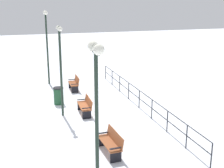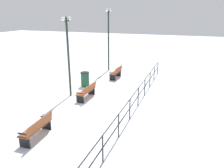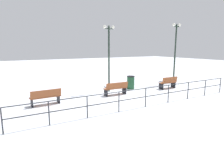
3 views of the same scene
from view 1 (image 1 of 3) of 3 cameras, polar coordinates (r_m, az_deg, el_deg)
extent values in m
plane|color=white|center=(16.55, -4.66, -5.47)|extent=(80.00, 80.00, 0.00)
cube|color=brown|center=(20.69, -7.16, 0.09)|extent=(0.53, 1.47, 0.04)
cube|color=brown|center=(20.66, -6.49, 0.79)|extent=(0.14, 1.46, 0.45)
cube|color=black|center=(21.35, -7.41, -0.08)|extent=(0.45, 0.06, 0.46)
cube|color=black|center=(20.15, -6.86, -1.00)|extent=(0.45, 0.06, 0.46)
cube|color=black|center=(21.26, -7.49, 0.83)|extent=(0.45, 0.08, 0.04)
cube|color=black|center=(20.05, -6.95, -0.04)|extent=(0.45, 0.08, 0.04)
cube|color=brown|center=(16.36, -5.19, -4.02)|extent=(0.53, 1.64, 0.04)
cube|color=brown|center=(16.34, -4.34, -3.21)|extent=(0.14, 1.63, 0.41)
cube|color=black|center=(17.10, -5.63, -3.98)|extent=(0.45, 0.06, 0.46)
cube|color=black|center=(15.78, -4.67, -5.64)|extent=(0.45, 0.06, 0.46)
cube|color=black|center=(16.99, -5.72, -2.87)|extent=(0.45, 0.08, 0.04)
cube|color=black|center=(15.66, -4.77, -4.45)|extent=(0.45, 0.08, 0.04)
cube|color=brown|center=(12.28, -0.52, -10.81)|extent=(0.57, 1.68, 0.04)
cube|color=brown|center=(12.26, 0.57, -9.67)|extent=(0.19, 1.66, 0.43)
cube|color=black|center=(13.00, -1.61, -10.38)|extent=(0.44, 0.07, 0.45)
cube|color=black|center=(11.78, 0.70, -13.27)|extent=(0.44, 0.07, 0.45)
cube|color=black|center=(12.84, -1.71, -9.00)|extent=(0.44, 0.09, 0.04)
cube|color=black|center=(11.61, 0.61, -11.78)|extent=(0.44, 0.09, 0.04)
cylinder|color=#1E2D23|center=(22.19, -11.83, 6.29)|extent=(0.12, 0.12, 4.99)
cylinder|color=#1E2D23|center=(21.95, -12.18, 12.42)|extent=(0.07, 0.67, 0.07)
sphere|color=white|center=(22.28, -12.28, 12.76)|extent=(0.26, 0.26, 0.26)
sphere|color=white|center=(21.61, -12.11, 12.70)|extent=(0.26, 0.26, 0.26)
cone|color=#1E2D23|center=(21.94, -12.20, 12.89)|extent=(0.17, 0.17, 0.12)
cylinder|color=#1E2D23|center=(15.81, -9.38, 1.96)|extent=(0.12, 0.12, 4.52)
cylinder|color=#1E2D23|center=(15.47, -9.72, 9.70)|extent=(0.07, 0.65, 0.07)
sphere|color=white|center=(15.77, -9.90, 10.18)|extent=(0.23, 0.23, 0.23)
sphere|color=white|center=(15.14, -9.57, 9.98)|extent=(0.23, 0.23, 0.23)
cone|color=#1E2D23|center=(15.45, -9.75, 10.37)|extent=(0.17, 0.17, 0.12)
cylinder|color=#1E2D23|center=(9.04, -2.81, -7.97)|extent=(0.11, 0.11, 4.58)
cylinder|color=#1E2D23|center=(8.42, -3.01, 5.73)|extent=(0.07, 0.64, 0.07)
sphere|color=white|center=(8.71, -3.54, 6.97)|extent=(0.31, 0.31, 0.31)
sphere|color=white|center=(8.10, -2.46, 6.35)|extent=(0.31, 0.31, 0.31)
cone|color=#1E2D23|center=(8.40, -3.02, 6.94)|extent=(0.16, 0.16, 0.12)
cylinder|color=#26282D|center=(23.38, -1.21, 2.11)|extent=(0.05, 0.05, 1.02)
cylinder|color=#26282D|center=(21.81, 0.02, 1.14)|extent=(0.05, 0.05, 1.02)
cylinder|color=#26282D|center=(20.26, 1.44, 0.01)|extent=(0.05, 0.05, 1.02)
cylinder|color=#26282D|center=(18.72, 3.09, -1.29)|extent=(0.05, 0.05, 1.02)
cylinder|color=#26282D|center=(17.22, 5.04, -2.83)|extent=(0.05, 0.05, 1.02)
cylinder|color=#26282D|center=(15.76, 7.36, -4.65)|extent=(0.05, 0.05, 1.02)
cylinder|color=#26282D|center=(14.34, 10.16, -6.83)|extent=(0.05, 0.05, 1.02)
cylinder|color=#26282D|center=(13.00, 13.59, -9.45)|extent=(0.05, 0.05, 1.02)
cylinder|color=#26282D|center=(11.74, 17.86, -12.61)|extent=(0.05, 0.05, 1.02)
cylinder|color=#26282D|center=(17.07, 5.08, -1.20)|extent=(0.04, 13.53, 0.04)
cylinder|color=#26282D|center=(17.21, 5.04, -2.67)|extent=(0.04, 13.53, 0.04)
cylinder|color=#1E4C2D|center=(18.09, -9.81, -2.24)|extent=(0.56, 0.56, 0.94)
cylinder|color=black|center=(17.95, -9.89, -0.72)|extent=(0.59, 0.59, 0.06)
camera|label=2|loc=(9.72, 47.11, 4.54)|focal=35.62mm
camera|label=3|loc=(16.73, 41.73, 2.24)|focal=31.83mm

